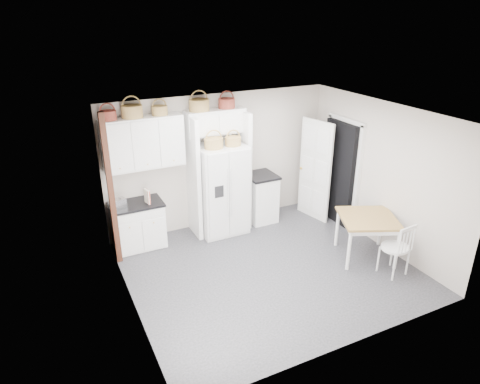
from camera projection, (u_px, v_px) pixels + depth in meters
floor at (269, 269)px, 7.18m from camera, size 4.50×4.50×0.00m
ceiling at (273, 116)px, 6.16m from camera, size 4.50×4.50×0.00m
wall_back at (220, 161)px, 8.33m from camera, size 4.50×0.00×4.50m
wall_left at (126, 228)px, 5.77m from camera, size 0.00×4.00×4.00m
wall_right at (381, 175)px, 7.58m from camera, size 0.00×4.00×4.00m
refrigerator at (221, 189)px, 8.11m from camera, size 0.90×0.72×1.73m
base_cab_left at (138, 226)px, 7.72m from camera, size 0.88×0.56×0.82m
base_cab_right at (260, 198)px, 8.71m from camera, size 0.54×0.64×0.95m
dining_table at (366, 237)px, 7.40m from camera, size 1.22×1.22×0.77m
windsor_chair at (395, 247)px, 6.89m from camera, size 0.51×0.47×0.96m
counter_left at (136, 204)px, 7.55m from camera, size 0.92×0.60×0.04m
counter_right at (261, 175)px, 8.51m from camera, size 0.58×0.69×0.04m
toaster at (118, 204)px, 7.30m from camera, size 0.29×0.21×0.18m
cookbook_red at (148, 197)px, 7.51m from camera, size 0.05×0.17×0.25m
cookbook_cream at (147, 197)px, 7.51m from camera, size 0.07×0.17×0.26m
basket_upper_a at (108, 115)px, 6.92m from camera, size 0.28×0.28×0.16m
basket_upper_b at (132, 112)px, 7.07m from camera, size 0.35×0.35×0.21m
basket_upper_c at (160, 110)px, 7.27m from camera, size 0.27×0.27×0.16m
basket_bridge_a at (199, 105)px, 7.55m from camera, size 0.36×0.36×0.20m
basket_bridge_b at (227, 103)px, 7.77m from camera, size 0.31×0.31×0.18m
basket_fridge_a at (214, 143)px, 7.58m from camera, size 0.34×0.34×0.18m
basket_fridge_b at (233, 141)px, 7.74m from camera, size 0.30×0.30×0.16m
upper_cabinet at (143, 143)px, 7.34m from camera, size 1.40×0.34×0.90m
bridge_cabinet at (215, 122)px, 7.80m from camera, size 1.12×0.34×0.45m
fridge_panel_left at (194, 178)px, 7.87m from camera, size 0.08×0.60×2.30m
fridge_panel_right at (243, 170)px, 8.28m from camera, size 0.08×0.60×2.30m
trim_post at (111, 192)px, 6.90m from camera, size 0.09×0.09×2.60m
doorway_void at (340, 173)px, 8.48m from camera, size 0.18×0.85×2.05m
door_slab at (315, 170)px, 8.61m from camera, size 0.21×0.79×2.05m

